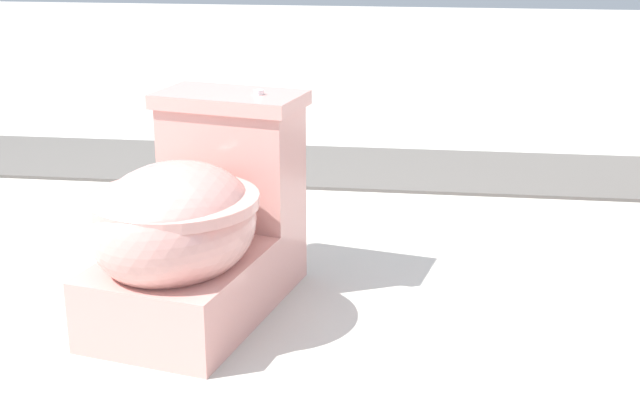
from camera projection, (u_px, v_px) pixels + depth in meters
name	position (u px, v px, depth m)	size (l,w,h in m)	color
ground_plane	(100.00, 292.00, 2.30)	(14.00, 14.00, 0.00)	beige
gravel_strip	(341.00, 167.00, 3.39)	(0.56, 8.00, 0.01)	#605B56
toilet	(195.00, 227.00, 2.13)	(0.70, 0.50, 0.52)	#E09E93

